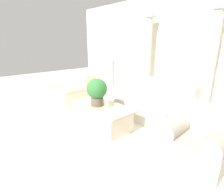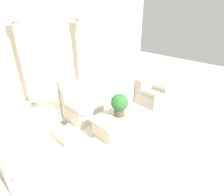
{
  "view_description": "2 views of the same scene",
  "coord_description": "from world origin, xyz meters",
  "px_view_note": "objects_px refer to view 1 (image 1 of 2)",
  "views": [
    {
      "loc": [
        2.54,
        -2.45,
        1.67
      ],
      "look_at": [
        0.04,
        -0.08,
        0.59
      ],
      "focal_mm": 28.0,
      "sensor_mm": 36.0,
      "label": 1
    },
    {
      "loc": [
        -2.71,
        -2.8,
        2.72
      ],
      "look_at": [
        0.11,
        0.11,
        0.68
      ],
      "focal_mm": 28.0,
      "sensor_mm": 36.0,
      "label": 2
    }
  ],
  "objects_px": {
    "sofa_long": "(148,101)",
    "armchair": "(198,138)",
    "loveseat": "(72,90)",
    "potted_plant": "(97,90)",
    "floor_lamp": "(113,59)",
    "coffee_table": "(101,116)"
  },
  "relations": [
    {
      "from": "potted_plant",
      "to": "floor_lamp",
      "type": "bearing_deg",
      "value": 123.98
    },
    {
      "from": "potted_plant",
      "to": "loveseat",
      "type": "bearing_deg",
      "value": 164.67
    },
    {
      "from": "sofa_long",
      "to": "loveseat",
      "type": "bearing_deg",
      "value": -161.22
    },
    {
      "from": "sofa_long",
      "to": "coffee_table",
      "type": "height_order",
      "value": "sofa_long"
    },
    {
      "from": "sofa_long",
      "to": "loveseat",
      "type": "distance_m",
      "value": 2.35
    },
    {
      "from": "sofa_long",
      "to": "loveseat",
      "type": "relative_size",
      "value": 1.62
    },
    {
      "from": "coffee_table",
      "to": "armchair",
      "type": "height_order",
      "value": "armchair"
    },
    {
      "from": "coffee_table",
      "to": "floor_lamp",
      "type": "relative_size",
      "value": 0.94
    },
    {
      "from": "potted_plant",
      "to": "armchair",
      "type": "height_order",
      "value": "potted_plant"
    },
    {
      "from": "loveseat",
      "to": "floor_lamp",
      "type": "bearing_deg",
      "value": 35.46
    },
    {
      "from": "loveseat",
      "to": "coffee_table",
      "type": "distance_m",
      "value": 1.99
    },
    {
      "from": "armchair",
      "to": "coffee_table",
      "type": "bearing_deg",
      "value": -169.49
    },
    {
      "from": "sofa_long",
      "to": "coffee_table",
      "type": "xyz_separation_m",
      "value": [
        -0.29,
        -1.21,
        -0.1
      ]
    },
    {
      "from": "floor_lamp",
      "to": "sofa_long",
      "type": "bearing_deg",
      "value": 0.97
    },
    {
      "from": "sofa_long",
      "to": "armchair",
      "type": "relative_size",
      "value": 2.41
    },
    {
      "from": "coffee_table",
      "to": "potted_plant",
      "type": "relative_size",
      "value": 2.5
    },
    {
      "from": "floor_lamp",
      "to": "armchair",
      "type": "distance_m",
      "value": 2.98
    },
    {
      "from": "loveseat",
      "to": "potted_plant",
      "type": "bearing_deg",
      "value": -15.33
    },
    {
      "from": "potted_plant",
      "to": "armchair",
      "type": "xyz_separation_m",
      "value": [
        1.86,
        0.39,
        -0.43
      ]
    },
    {
      "from": "loveseat",
      "to": "coffee_table",
      "type": "bearing_deg",
      "value": -13.39
    },
    {
      "from": "sofa_long",
      "to": "armchair",
      "type": "xyz_separation_m",
      "value": [
        1.51,
        -0.88,
        0.01
      ]
    },
    {
      "from": "sofa_long",
      "to": "potted_plant",
      "type": "xyz_separation_m",
      "value": [
        -0.35,
        -1.27,
        0.44
      ]
    }
  ]
}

